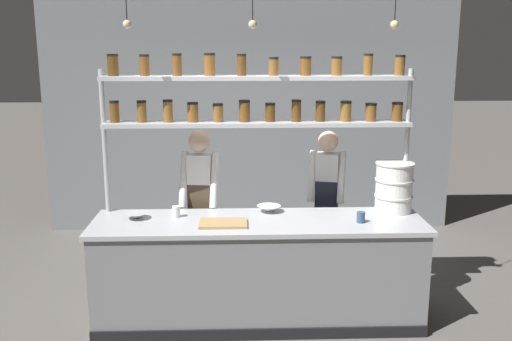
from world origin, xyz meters
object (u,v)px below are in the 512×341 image
object	(u,v)px
spice_shelf_unit	(258,106)
prep_bowl_center_front	(136,216)
chef_center	(327,198)
serving_cup_front	(176,212)
container_stack	(394,187)
serving_cup_by_board	(361,217)
cutting_board	(223,223)
prep_bowl_near_left	(269,209)
chef_left	(201,203)

from	to	relation	value
spice_shelf_unit	prep_bowl_center_front	xyz separation A→B (m)	(-1.06, -0.24, -0.92)
chef_center	spice_shelf_unit	bearing A→B (deg)	-132.82
prep_bowl_center_front	serving_cup_front	xyz separation A→B (m)	(0.34, 0.03, 0.02)
container_stack	serving_cup_by_board	size ratio (longest dim) A/B	4.84
chef_center	serving_cup_by_board	xyz separation A→B (m)	(0.15, -0.87, 0.07)
cutting_board	chef_center	bearing A→B (deg)	41.18
prep_bowl_near_left	chef_center	bearing A→B (deg)	40.98
cutting_board	prep_bowl_near_left	world-z (taller)	prep_bowl_near_left
chef_center	serving_cup_front	xyz separation A→B (m)	(-1.43, -0.66, 0.07)
chef_center	cutting_board	xyz separation A→B (m)	(-1.01, -0.89, 0.03)
spice_shelf_unit	prep_bowl_near_left	size ratio (longest dim) A/B	12.66
container_stack	chef_left	bearing A→B (deg)	169.73
prep_bowl_near_left	prep_bowl_center_front	distance (m)	1.17
serving_cup_front	serving_cup_by_board	distance (m)	1.59
chef_center	chef_left	bearing A→B (deg)	-155.08
cutting_board	prep_bowl_near_left	size ratio (longest dim) A/B	1.85
container_stack	cutting_board	xyz separation A→B (m)	(-1.53, -0.35, -0.21)
spice_shelf_unit	serving_cup_front	size ratio (longest dim) A/B	27.40
container_stack	serving_cup_front	xyz separation A→B (m)	(-1.94, -0.12, -0.17)
spice_shelf_unit	serving_cup_by_board	bearing A→B (deg)	-25.83
chef_left	serving_cup_by_board	bearing A→B (deg)	-16.61
chef_center	prep_bowl_center_front	world-z (taller)	chef_center
chef_left	prep_bowl_center_front	distance (m)	0.71
prep_bowl_near_left	prep_bowl_center_front	xyz separation A→B (m)	(-1.16, -0.17, -0.00)
chef_left	prep_bowl_near_left	bearing A→B (deg)	-17.64
cutting_board	serving_cup_front	world-z (taller)	serving_cup_front
chef_left	prep_bowl_center_front	bearing A→B (deg)	-130.20
cutting_board	prep_bowl_center_front	bearing A→B (deg)	165.73
prep_bowl_center_front	serving_cup_front	distance (m)	0.35
prep_bowl_near_left	container_stack	bearing A→B (deg)	-0.63
spice_shelf_unit	chef_center	distance (m)	1.28
serving_cup_by_board	cutting_board	bearing A→B (deg)	-179.02
chef_center	prep_bowl_near_left	size ratio (longest dim) A/B	7.27
chef_center	prep_bowl_near_left	distance (m)	0.81
spice_shelf_unit	prep_bowl_near_left	bearing A→B (deg)	-38.27
spice_shelf_unit	chef_left	bearing A→B (deg)	156.86
chef_left	spice_shelf_unit	bearing A→B (deg)	-14.93
chef_center	serving_cup_by_board	world-z (taller)	chef_center
container_stack	serving_cup_front	bearing A→B (deg)	-176.51
spice_shelf_unit	serving_cup_by_board	world-z (taller)	spice_shelf_unit
chef_left	chef_center	bearing A→B (deg)	18.38
container_stack	prep_bowl_center_front	bearing A→B (deg)	-176.17
chef_left	prep_bowl_center_front	size ratio (longest dim) A/B	8.28
chef_left	prep_bowl_near_left	world-z (taller)	chef_left
chef_center	prep_bowl_center_front	size ratio (longest dim) A/B	8.05
spice_shelf_unit	container_stack	world-z (taller)	spice_shelf_unit
spice_shelf_unit	chef_center	bearing A→B (deg)	32.43
spice_shelf_unit	container_stack	xyz separation A→B (m)	(1.23, -0.09, -0.72)
chef_center	cutting_board	world-z (taller)	chef_center
chef_center	serving_cup_by_board	distance (m)	0.88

